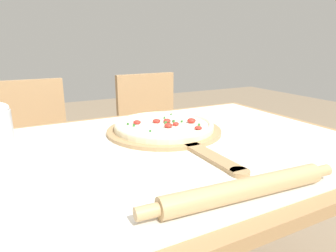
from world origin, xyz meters
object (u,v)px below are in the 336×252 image
(pizza, at_px, (164,125))
(chair_right, at_px, (153,136))
(pizza_peel, at_px, (167,132))
(chair_left, at_px, (33,155))
(rolling_pin, at_px, (246,189))

(pizza, relative_size, chair_right, 0.39)
(pizza_peel, bearing_deg, chair_left, 119.40)
(pizza_peel, relative_size, pizza, 1.80)
(pizza_peel, distance_m, rolling_pin, 0.48)
(chair_right, bearing_deg, pizza, -113.21)
(rolling_pin, relative_size, chair_left, 0.52)
(pizza, bearing_deg, chair_left, 120.18)
(chair_left, xyz_separation_m, chair_right, (0.69, -0.00, 0.00))
(pizza, xyz_separation_m, rolling_pin, (-0.07, -0.50, -0.00))
(chair_left, height_order, chair_right, same)
(pizza, distance_m, chair_right, 0.81)
(pizza, distance_m, rolling_pin, 0.50)
(chair_right, bearing_deg, rolling_pin, -107.73)
(rolling_pin, bearing_deg, chair_right, 74.03)
(pizza_peel, xyz_separation_m, chair_left, (-0.41, 0.73, -0.26))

